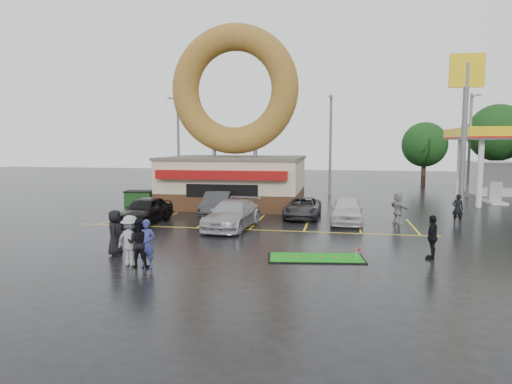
% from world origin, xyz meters
% --- Properties ---
extents(ground, '(120.00, 120.00, 0.00)m').
position_xyz_m(ground, '(0.00, 0.00, 0.00)').
color(ground, black).
rests_on(ground, ground).
extents(donut_shop, '(10.20, 8.70, 13.50)m').
position_xyz_m(donut_shop, '(-3.00, 12.97, 4.46)').
color(donut_shop, '#472B19').
rests_on(donut_shop, ground).
extents(shell_sign, '(2.20, 0.36, 10.60)m').
position_xyz_m(shell_sign, '(13.00, 12.00, 7.38)').
color(shell_sign, slate).
rests_on(shell_sign, ground).
extents(streetlight_left, '(0.40, 2.21, 9.00)m').
position_xyz_m(streetlight_left, '(-10.00, 19.92, 4.78)').
color(streetlight_left, slate).
rests_on(streetlight_left, ground).
extents(streetlight_mid, '(0.40, 2.21, 9.00)m').
position_xyz_m(streetlight_mid, '(4.00, 20.92, 4.78)').
color(streetlight_mid, slate).
rests_on(streetlight_mid, ground).
extents(streetlight_right, '(0.40, 2.21, 9.00)m').
position_xyz_m(streetlight_right, '(16.00, 21.92, 4.78)').
color(streetlight_right, slate).
rests_on(streetlight_right, ground).
extents(tree_far_c, '(6.30, 6.30, 9.00)m').
position_xyz_m(tree_far_c, '(22.00, 34.00, 5.84)').
color(tree_far_c, '#332114').
rests_on(tree_far_c, ground).
extents(tree_far_d, '(4.90, 4.90, 7.00)m').
position_xyz_m(tree_far_d, '(14.00, 32.00, 4.53)').
color(tree_far_d, '#332114').
rests_on(tree_far_d, ground).
extents(car_black, '(2.23, 4.77, 1.58)m').
position_xyz_m(car_black, '(-6.42, 4.20, 0.79)').
color(car_black, black).
rests_on(car_black, ground).
extents(car_dgrey, '(2.03, 4.87, 1.56)m').
position_xyz_m(car_dgrey, '(-3.01, 7.99, 0.78)').
color(car_dgrey, '#2B2B2D').
rests_on(car_dgrey, ground).
extents(car_silver, '(2.72, 5.57, 1.56)m').
position_xyz_m(car_silver, '(-1.02, 3.71, 0.78)').
color(car_silver, '#A5A6AA').
rests_on(car_silver, ground).
extents(car_grey, '(2.25, 4.68, 1.29)m').
position_xyz_m(car_grey, '(2.57, 8.00, 0.64)').
color(car_grey, '#313133').
rests_on(car_grey, ground).
extents(car_white, '(1.96, 4.65, 1.57)m').
position_xyz_m(car_white, '(5.29, 6.39, 0.78)').
color(car_white, silver).
rests_on(car_white, ground).
extents(person_blue, '(0.68, 0.45, 1.85)m').
position_xyz_m(person_blue, '(-2.36, -4.78, 0.93)').
color(person_blue, navy).
rests_on(person_blue, ground).
extents(person_blackjkt, '(0.99, 0.81, 1.89)m').
position_xyz_m(person_blackjkt, '(-2.67, -4.76, 0.95)').
color(person_blackjkt, black).
rests_on(person_blackjkt, ground).
extents(person_hoodie, '(1.42, 1.05, 1.96)m').
position_xyz_m(person_hoodie, '(-3.11, -4.57, 0.98)').
color(person_hoodie, gray).
rests_on(person_hoodie, ground).
extents(person_bystander, '(0.87, 1.09, 1.94)m').
position_xyz_m(person_bystander, '(-4.46, -3.22, 0.97)').
color(person_bystander, black).
rests_on(person_bystander, ground).
extents(person_cameraman, '(0.80, 1.16, 1.82)m').
position_xyz_m(person_cameraman, '(8.60, -1.46, 0.91)').
color(person_cameraman, black).
rests_on(person_cameraman, ground).
extents(person_walker_near, '(1.32, 1.84, 1.92)m').
position_xyz_m(person_walker_near, '(8.24, 6.63, 0.96)').
color(person_walker_near, gray).
rests_on(person_walker_near, ground).
extents(person_walker_far, '(0.66, 0.45, 1.75)m').
position_xyz_m(person_walker_far, '(11.73, 7.53, 0.87)').
color(person_walker_far, black).
rests_on(person_walker_far, ground).
extents(dumpster, '(1.99, 1.50, 1.30)m').
position_xyz_m(dumpster, '(-9.11, 9.24, 0.65)').
color(dumpster, '#173B16').
rests_on(dumpster, ground).
extents(putting_green, '(4.12, 2.20, 0.50)m').
position_xyz_m(putting_green, '(3.92, -2.27, 0.03)').
color(putting_green, black).
rests_on(putting_green, ground).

